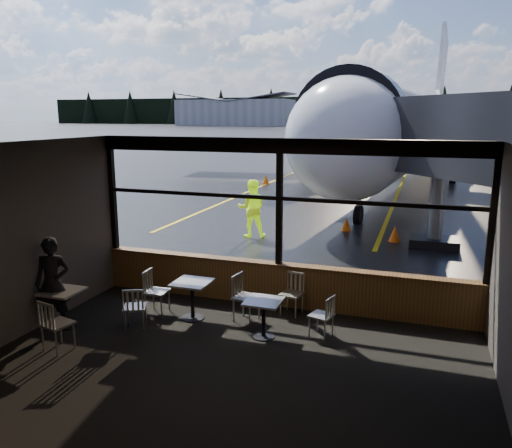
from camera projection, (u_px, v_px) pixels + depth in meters
The scene contains 33 objects.
ground_plane at pixel (416, 132), 121.60m from camera, with size 520.00×520.00×0.00m, color black.
carpet_floor at pixel (225, 372), 7.79m from camera, with size 8.00×6.00×0.01m, color black.
ceiling at pixel (221, 147), 7.04m from camera, with size 8.00×6.00×0.04m, color #38332D.
wall_left at pixel (10, 244), 8.67m from camera, with size 0.04×6.00×3.50m, color #463D38.
wall_back at pixel (100, 355), 4.64m from camera, with size 8.00×0.04×3.50m, color #463D38.
window_sill at pixel (279, 285), 10.47m from camera, with size 8.00×0.28×0.90m, color brown.
window_header at pixel (280, 146), 9.85m from camera, with size 8.00×0.18×0.30m, color black.
mullion_left at pixel (113, 193), 11.34m from camera, with size 0.12×0.12×2.60m, color black.
mullion_centre at pixel (279, 203), 10.10m from camera, with size 0.12×0.12×2.60m, color black.
mullion_right at pixel (493, 215), 8.86m from camera, with size 0.12×0.12×2.60m, color black.
window_transom at pixel (279, 198), 10.08m from camera, with size 8.00×0.10×0.08m, color black.
airliner at pixel (414, 82), 28.70m from camera, with size 31.80×38.16×11.66m, color white, non-canonical shape.
jet_bridge at pixel (456, 175), 14.04m from camera, with size 8.58×10.48×4.57m, color #2B2B2E, non-canonical shape.
cafe_table_near at pixel (264, 319), 8.98m from camera, with size 0.64×0.64×0.70m, color #ADA69F, non-canonical shape.
cafe_table_mid at pixel (192, 300), 9.79m from camera, with size 0.70×0.70×0.77m, color #A29D95, non-canonical shape.
cafe_table_left at pixel (64, 309), 9.39m from camera, with size 0.67×0.67×0.74m, color #A7A19A, non-canonical shape.
chair_near_e at pixel (321, 316), 8.98m from camera, with size 0.43×0.43×0.80m, color #BCB8AA, non-canonical shape.
chair_near_w at pixel (246, 298), 9.69m from camera, with size 0.51×0.51×0.93m, color #AFA99E, non-canonical shape.
chair_near_n at pixel (292, 294), 9.98m from camera, with size 0.47×0.47×0.86m, color beige, non-canonical shape.
chair_mid_s at pixel (135, 308), 9.31m from camera, with size 0.46×0.46×0.85m, color #B0AB9F, non-canonical shape.
chair_mid_w at pixel (157, 292), 10.05m from camera, with size 0.49×0.49×0.91m, color #B5AFA4, non-canonical shape.
chair_left_s at pixel (57, 325), 8.46m from camera, with size 0.51×0.51×0.93m, color #BDB7AA, non-canonical shape.
passenger at pixel (53, 284), 9.27m from camera, with size 0.64×0.42×1.76m, color black.
ground_crew at pixel (252, 208), 16.40m from camera, with size 0.92×0.72×1.90m, color #BFF219.
cone_nose at pixel (346, 224), 17.39m from camera, with size 0.35×0.35×0.48m, color #F04A07.
cone_wing at pixel (266, 180), 29.06m from camera, with size 0.40×0.40×0.56m, color #DC5006.
hangar_left at pixel (236, 112), 197.92m from camera, with size 45.00×18.00×11.00m, color silver, non-canonical shape.
hangar_mid at pixel (421, 113), 180.69m from camera, with size 38.00×15.00×10.00m, color silver, non-canonical shape.
fuel_tank_a at pixel (337, 118), 187.75m from camera, with size 8.00×8.00×6.00m, color silver.
fuel_tank_b at pixel (364, 118), 184.61m from camera, with size 8.00×8.00×6.00m, color silver.
fuel_tank_c at pixel (392, 118), 181.47m from camera, with size 8.00×8.00×6.00m, color silver.
treeline at pixel (422, 110), 203.61m from camera, with size 360.00×3.00×12.00m, color black.
cone_extra at pixel (395, 234), 15.86m from camera, with size 0.37×0.37×0.52m, color #F63F07.
Camera 1 is at (2.75, -9.58, 3.93)m, focal length 35.00 mm.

